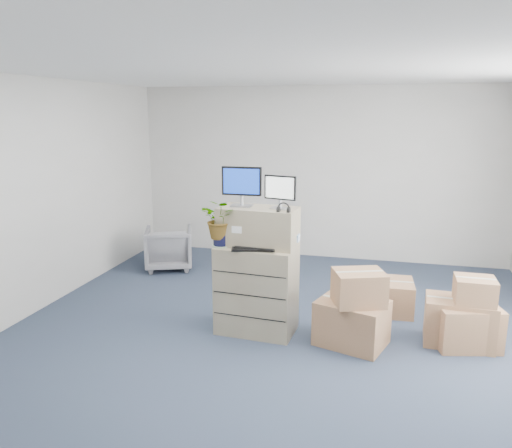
# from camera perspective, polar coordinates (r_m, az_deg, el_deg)

# --- Properties ---
(ground) EXTENTS (7.00, 7.00, 0.00)m
(ground) POSITION_cam_1_polar(r_m,az_deg,el_deg) (5.31, 1.75, -14.06)
(ground) COLOR #253044
(ground) RESTS_ON ground
(wall_back) EXTENTS (6.00, 0.02, 2.80)m
(wall_back) POSITION_cam_1_polar(r_m,az_deg,el_deg) (8.26, 7.20, 5.76)
(wall_back) COLOR #B6B4AC
(wall_back) RESTS_ON ground
(filing_cabinet_lower) EXTENTS (0.87, 0.57, 0.97)m
(filing_cabinet_lower) POSITION_cam_1_polar(r_m,az_deg,el_deg) (5.51, 0.08, -7.46)
(filing_cabinet_lower) COLOR gray
(filing_cabinet_lower) RESTS_ON ground
(filing_cabinet_upper) EXTENTS (0.86, 0.48, 0.42)m
(filing_cabinet_upper) POSITION_cam_1_polar(r_m,az_deg,el_deg) (5.36, 0.24, -0.30)
(filing_cabinet_upper) COLOR gray
(filing_cabinet_upper) RESTS_ON filing_cabinet_lower
(monitor_left) EXTENTS (0.43, 0.17, 0.43)m
(monitor_left) POSITION_cam_1_polar(r_m,az_deg,el_deg) (5.34, -1.65, 4.57)
(monitor_left) COLOR #99999E
(monitor_left) RESTS_ON filing_cabinet_upper
(monitor_right) EXTENTS (0.35, 0.18, 0.35)m
(monitor_right) POSITION_cam_1_polar(r_m,az_deg,el_deg) (5.22, 2.77, 3.88)
(monitor_right) COLOR #99999E
(monitor_right) RESTS_ON filing_cabinet_upper
(headphones) EXTENTS (0.13, 0.02, 0.13)m
(headphones) POSITION_cam_1_polar(r_m,az_deg,el_deg) (5.08, 3.17, 1.78)
(headphones) COLOR black
(headphones) RESTS_ON filing_cabinet_upper
(keyboard) EXTENTS (0.52, 0.30, 0.03)m
(keyboard) POSITION_cam_1_polar(r_m,az_deg,el_deg) (5.24, -0.12, -2.80)
(keyboard) COLOR black
(keyboard) RESTS_ON filing_cabinet_lower
(mouse) EXTENTS (0.10, 0.07, 0.03)m
(mouse) POSITION_cam_1_polar(r_m,az_deg,el_deg) (5.16, 3.36, -3.02)
(mouse) COLOR silver
(mouse) RESTS_ON filing_cabinet_lower
(water_bottle) EXTENTS (0.06, 0.06, 0.21)m
(water_bottle) POSITION_cam_1_polar(r_m,az_deg,el_deg) (5.35, 1.13, -1.44)
(water_bottle) COLOR gray
(water_bottle) RESTS_ON filing_cabinet_lower
(phone_dock) EXTENTS (0.06, 0.05, 0.13)m
(phone_dock) POSITION_cam_1_polar(r_m,az_deg,el_deg) (5.36, -0.05, -2.09)
(phone_dock) COLOR silver
(phone_dock) RESTS_ON filing_cabinet_lower
(external_drive) EXTENTS (0.20, 0.16, 0.05)m
(external_drive) POSITION_cam_1_polar(r_m,az_deg,el_deg) (5.36, 3.43, -2.31)
(external_drive) COLOR black
(external_drive) RESTS_ON filing_cabinet_lower
(tissue_box) EXTENTS (0.20, 0.10, 0.08)m
(tissue_box) POSITION_cam_1_polar(r_m,az_deg,el_deg) (5.38, 3.88, -1.55)
(tissue_box) COLOR #387DBF
(tissue_box) RESTS_ON external_drive
(potted_plant) EXTENTS (0.49, 0.52, 0.42)m
(potted_plant) POSITION_cam_1_polar(r_m,az_deg,el_deg) (5.33, -4.03, -0.06)
(potted_plant) COLOR #8BA484
(potted_plant) RESTS_ON filing_cabinet_lower
(office_chair) EXTENTS (0.88, 0.85, 0.71)m
(office_chair) POSITION_cam_1_polar(r_m,az_deg,el_deg) (7.85, -9.93, -2.49)
(office_chair) COLOR slate
(office_chair) RESTS_ON ground
(cardboard_boxes) EXTENTS (1.91, 1.63, 0.82)m
(cardboard_boxes) POSITION_cam_1_polar(r_m,az_deg,el_deg) (5.67, 17.38, -9.64)
(cardboard_boxes) COLOR #926946
(cardboard_boxes) RESTS_ON ground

